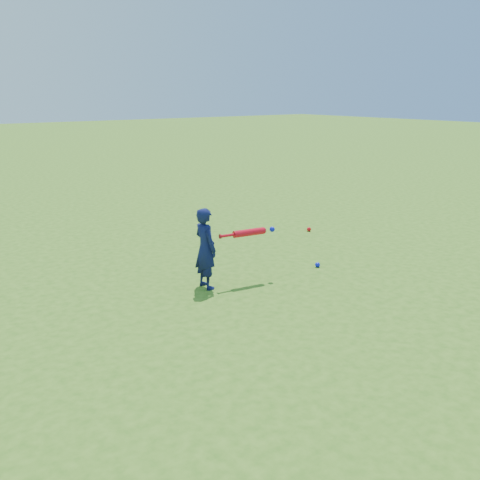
{
  "coord_description": "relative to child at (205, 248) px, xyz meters",
  "views": [
    {
      "loc": [
        -3.27,
        -5.86,
        2.45
      ],
      "look_at": [
        0.79,
        -0.46,
        0.57
      ],
      "focal_mm": 40.0,
      "sensor_mm": 36.0,
      "label": 1
    }
  ],
  "objects": [
    {
      "name": "ground",
      "position": [
        -0.29,
        0.39,
        -0.53
      ],
      "size": [
        80.0,
        80.0,
        0.0
      ],
      "primitive_type": "plane",
      "color": "#396B19",
      "rests_on": "ground"
    },
    {
      "name": "child",
      "position": [
        0.0,
        0.0,
        0.0
      ],
      "size": [
        0.26,
        0.39,
        1.05
      ],
      "primitive_type": "imported",
      "rotation": [
        0.0,
        0.0,
        1.55
      ],
      "color": "#0E1445",
      "rests_on": "ground"
    },
    {
      "name": "ground_ball_red",
      "position": [
        3.09,
        1.29,
        -0.49
      ],
      "size": [
        0.08,
        0.08,
        0.08
      ],
      "primitive_type": "sphere",
      "color": "red",
      "rests_on": "ground"
    },
    {
      "name": "ground_ball_blue",
      "position": [
        1.74,
        -0.28,
        -0.49
      ],
      "size": [
        0.07,
        0.07,
        0.07
      ],
      "primitive_type": "sphere",
      "color": "#0D15DF",
      "rests_on": "ground"
    },
    {
      "name": "bat_swing",
      "position": [
        0.62,
        -0.15,
        0.15
      ],
      "size": [
        0.81,
        0.18,
        0.09
      ],
      "rotation": [
        0.0,
        0.0,
        -0.15
      ],
      "color": "red",
      "rests_on": "ground"
    }
  ]
}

